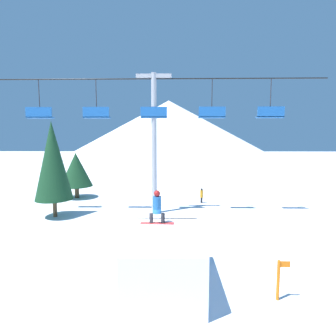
{
  "coord_description": "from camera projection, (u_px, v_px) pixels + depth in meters",
  "views": [
    {
      "loc": [
        1.68,
        -9.36,
        5.19
      ],
      "look_at": [
        1.39,
        4.39,
        3.71
      ],
      "focal_mm": 28.0,
      "sensor_mm": 36.0,
      "label": 1
    }
  ],
  "objects": [
    {
      "name": "mountain_ridge",
      "position": [
        169.0,
        128.0,
        91.24
      ],
      "size": [
        69.05,
        69.05,
        18.71
      ],
      "color": "silver",
      "rests_on": "ground_plane"
    },
    {
      "name": "chairlift",
      "position": [
        154.0,
        126.0,
        18.02
      ],
      "size": [
        23.28,
        0.44,
        9.71
      ],
      "color": "#9E9EA3",
      "rests_on": "ground_plane"
    },
    {
      "name": "trail_marker",
      "position": [
        279.0,
        279.0,
        8.46
      ],
      "size": [
        0.41,
        0.1,
        1.34
      ],
      "color": "orange",
      "rests_on": "ground_plane"
    },
    {
      "name": "ground_plane",
      "position": [
        129.0,
        278.0,
        9.89
      ],
      "size": [
        220.0,
        220.0,
        0.0
      ],
      "primitive_type": "plane",
      "color": "white"
    },
    {
      "name": "snowboarder",
      "position": [
        157.0,
        207.0,
        10.22
      ],
      "size": [
        1.32,
        0.33,
        1.33
      ],
      "color": "#B22D2D",
      "rests_on": "snow_ramp"
    },
    {
      "name": "snow_ramp",
      "position": [
        165.0,
        260.0,
        9.25
      ],
      "size": [
        2.58,
        3.8,
        1.91
      ],
      "color": "white",
      "rests_on": "ground_plane"
    },
    {
      "name": "distant_skier",
      "position": [
        202.0,
        195.0,
        21.64
      ],
      "size": [
        0.24,
        0.24,
        1.23
      ],
      "color": "black",
      "rests_on": "ground_plane"
    },
    {
      "name": "pine_tree_near",
      "position": [
        53.0,
        161.0,
        17.39
      ],
      "size": [
        2.44,
        2.44,
        6.45
      ],
      "color": "#4C3823",
      "rests_on": "ground_plane"
    },
    {
      "name": "pine_tree_far",
      "position": [
        76.0,
        170.0,
        23.35
      ],
      "size": [
        2.83,
        2.83,
        4.08
      ],
      "color": "#4C3823",
      "rests_on": "ground_plane"
    }
  ]
}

